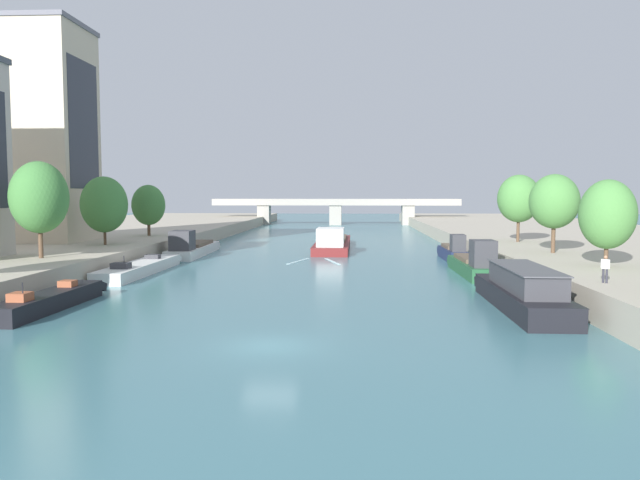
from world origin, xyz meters
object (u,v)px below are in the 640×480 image
object	(u,v)px
moored_boat_left_second	(51,300)
tree_right_far	(519,199)
tree_left_distant	(104,205)
tree_right_third	(554,202)
bridge_far	(336,208)
tree_right_distant	(607,214)
tree_left_by_lamp	(148,205)
moored_boat_left_far	(141,268)
moored_boat_left_near	(192,248)
person_on_quay	(605,267)
moored_boat_right_near	(453,252)
moored_boat_right_gap_after	(522,291)
moored_boat_right_lone	(474,264)
barge_midriver	(333,242)
tree_left_third	(39,197)

from	to	relation	value
moored_boat_left_second	tree_right_far	bearing A→B (deg)	40.21
tree_left_distant	tree_right_third	size ratio (longest dim) A/B	1.01
bridge_far	tree_right_distant	bearing A→B (deg)	-77.39
tree_left_by_lamp	tree_right_far	distance (m)	44.39
moored_boat_left_far	moored_boat_left_near	bearing A→B (deg)	88.38
bridge_far	person_on_quay	world-z (taller)	bridge_far
moored_boat_right_near	tree_left_by_lamp	world-z (taller)	tree_left_by_lamp
moored_boat_left_second	moored_boat_right_gap_after	distance (m)	29.22
moored_boat_right_gap_after	bridge_far	size ratio (longest dim) A/B	0.25
moored_boat_left_second	moored_boat_right_gap_after	world-z (taller)	moored_boat_right_gap_after
tree_right_third	bridge_far	distance (m)	90.69
tree_right_far	bridge_far	size ratio (longest dim) A/B	0.13
moored_boat_right_gap_after	tree_left_by_lamp	size ratio (longest dim) A/B	2.30
tree_right_distant	tree_right_far	bearing A→B (deg)	89.97
tree_left_by_lamp	person_on_quay	world-z (taller)	tree_left_by_lamp
moored_boat_left_far	moored_boat_right_lone	distance (m)	29.77
moored_boat_right_gap_after	bridge_far	distance (m)	105.83
moored_boat_right_near	tree_left_distant	size ratio (longest dim) A/B	1.47
moored_boat_right_near	moored_boat_right_lone	bearing A→B (deg)	-90.85
tree_right_distant	person_on_quay	size ratio (longest dim) A/B	3.85
moored_boat_left_far	moored_boat_right_gap_after	size ratio (longest dim) A/B	1.11
moored_boat_left_near	tree_left_distant	distance (m)	11.97
barge_midriver	tree_left_distant	xyz separation A→B (m)	(-22.94, -17.33, 5.17)
moored_boat_right_gap_after	person_on_quay	xyz separation A→B (m)	(4.26, -1.77, 1.72)
moored_boat_left_far	bridge_far	size ratio (longest dim) A/B	0.28
moored_boat_right_lone	tree_left_third	distance (m)	37.01
tree_left_by_lamp	bridge_far	size ratio (longest dim) A/B	0.11
tree_left_third	moored_boat_left_second	bearing A→B (deg)	-60.24
moored_boat_right_gap_after	tree_right_far	world-z (taller)	tree_right_far
barge_midriver	tree_left_by_lamp	bearing A→B (deg)	-171.44
moored_boat_right_gap_after	tree_right_distant	bearing A→B (deg)	39.89
moored_boat_left_second	moored_boat_left_near	bearing A→B (deg)	89.91
tree_right_distant	moored_boat_left_far	bearing A→B (deg)	166.10
person_on_quay	barge_midriver	bearing A→B (deg)	112.22
moored_boat_right_gap_after	tree_left_by_lamp	xyz separation A→B (m)	(-36.07, 37.09, 4.64)
tree_left_distant	tree_right_distant	distance (m)	46.76
moored_boat_right_near	tree_left_distant	distance (m)	37.05
moored_boat_right_near	tree_right_far	world-z (taller)	tree_right_far
tree_left_by_lamp	moored_boat_right_gap_after	bearing A→B (deg)	-45.80
moored_boat_left_near	tree_left_distant	size ratio (longest dim) A/B	2.30
moored_boat_left_far	tree_right_distant	bearing A→B (deg)	-13.90
tree_left_by_lamp	person_on_quay	size ratio (longest dim) A/B	3.93
barge_midriver	moored_boat_right_lone	distance (m)	28.03
tree_left_by_lamp	tree_right_third	world-z (taller)	tree_right_third
moored_boat_right_near	tree_left_by_lamp	distance (m)	37.84
barge_midriver	tree_left_by_lamp	size ratio (longest dim) A/B	3.71
moored_boat_right_lone	moored_boat_left_second	bearing A→B (deg)	-149.28
moored_boat_right_gap_after	moored_boat_right_near	bearing A→B (deg)	89.22
barge_midriver	moored_boat_right_near	xyz separation A→B (m)	(13.41, -12.39, 0.02)
moored_boat_left_second	bridge_far	size ratio (longest dim) A/B	0.21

